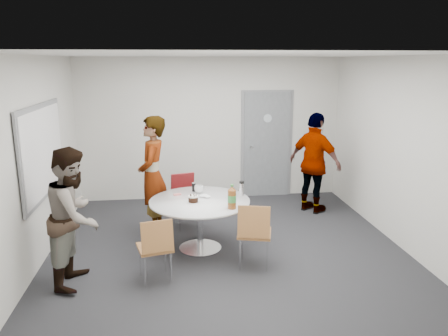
{
  "coord_description": "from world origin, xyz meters",
  "views": [
    {
      "loc": [
        -0.74,
        -5.77,
        2.62
      ],
      "look_at": [
        -0.01,
        0.25,
        1.13
      ],
      "focal_mm": 35.0,
      "sensor_mm": 36.0,
      "label": 1
    }
  ],
  "objects": [
    {
      "name": "floor",
      "position": [
        0.0,
        0.0,
        0.0
      ],
      "size": [
        5.0,
        5.0,
        0.0
      ],
      "primitive_type": "plane",
      "color": "#242428",
      "rests_on": "ground"
    },
    {
      "name": "ceiling",
      "position": [
        0.0,
        0.0,
        2.7
      ],
      "size": [
        5.0,
        5.0,
        0.0
      ],
      "primitive_type": "plane",
      "rotation": [
        3.14,
        0.0,
        0.0
      ],
      "color": "silver",
      "rests_on": "wall_back"
    },
    {
      "name": "wall_back",
      "position": [
        0.0,
        2.5,
        1.35
      ],
      "size": [
        5.0,
        0.0,
        5.0
      ],
      "primitive_type": "plane",
      "rotation": [
        1.57,
        0.0,
        0.0
      ],
      "color": "silver",
      "rests_on": "floor"
    },
    {
      "name": "wall_left",
      "position": [
        -2.5,
        0.0,
        1.35
      ],
      "size": [
        0.0,
        5.0,
        5.0
      ],
      "primitive_type": "plane",
      "rotation": [
        1.57,
        0.0,
        1.57
      ],
      "color": "silver",
      "rests_on": "floor"
    },
    {
      "name": "wall_right",
      "position": [
        2.5,
        0.0,
        1.35
      ],
      "size": [
        0.0,
        5.0,
        5.0
      ],
      "primitive_type": "plane",
      "rotation": [
        1.57,
        0.0,
        -1.57
      ],
      "color": "silver",
      "rests_on": "floor"
    },
    {
      "name": "wall_front",
      "position": [
        0.0,
        -2.5,
        1.35
      ],
      "size": [
        5.0,
        0.0,
        5.0
      ],
      "primitive_type": "plane",
      "rotation": [
        -1.57,
        0.0,
        0.0
      ],
      "color": "silver",
      "rests_on": "floor"
    },
    {
      "name": "door",
      "position": [
        1.1,
        2.48,
        1.03
      ],
      "size": [
        1.02,
        0.17,
        2.12
      ],
      "color": "slate",
      "rests_on": "wall_back"
    },
    {
      "name": "whiteboard",
      "position": [
        -2.46,
        0.2,
        1.45
      ],
      "size": [
        0.04,
        1.9,
        1.25
      ],
      "color": "gray",
      "rests_on": "wall_left"
    },
    {
      "name": "table",
      "position": [
        -0.35,
        0.02,
        0.64
      ],
      "size": [
        1.4,
        1.4,
        1.06
      ],
      "color": "white",
      "rests_on": "floor"
    },
    {
      "name": "chair_near_left",
      "position": [
        -0.97,
        -0.88,
        0.5
      ],
      "size": [
        0.48,
        0.51,
        0.83
      ],
      "rotation": [
        0.0,
        0.0,
        0.24
      ],
      "color": "brown",
      "rests_on": "floor"
    },
    {
      "name": "chair_near_right",
      "position": [
        0.27,
        -0.66,
        0.54
      ],
      "size": [
        0.51,
        0.54,
        0.88
      ],
      "rotation": [
        0.0,
        0.0,
        -0.25
      ],
      "color": "brown",
      "rests_on": "floor"
    },
    {
      "name": "chair_far",
      "position": [
        -0.56,
        1.02,
        0.52
      ],
      "size": [
        0.5,
        0.53,
        0.85
      ],
      "rotation": [
        0.0,
        0.0,
        3.41
      ],
      "color": "maroon",
      "rests_on": "floor"
    },
    {
      "name": "person_main",
      "position": [
        -1.05,
        0.72,
        0.92
      ],
      "size": [
        0.5,
        0.71,
        1.84
      ],
      "primitive_type": "imported",
      "rotation": [
        0.0,
        0.0,
        -1.67
      ],
      "color": "#A5C6EA",
      "rests_on": "floor"
    },
    {
      "name": "person_left",
      "position": [
        -1.92,
        -0.72,
        0.84
      ],
      "size": [
        0.72,
        0.88,
        1.67
      ],
      "primitive_type": "imported",
      "rotation": [
        0.0,
        0.0,
        1.46
      ],
      "color": "white",
      "rests_on": "floor"
    },
    {
      "name": "person_right",
      "position": [
        1.73,
        1.41,
        0.88
      ],
      "size": [
        0.96,
        1.09,
        1.77
      ],
      "primitive_type": "imported",
      "rotation": [
        0.0,
        0.0,
        2.21
      ],
      "color": "black",
      "rests_on": "floor"
    }
  ]
}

